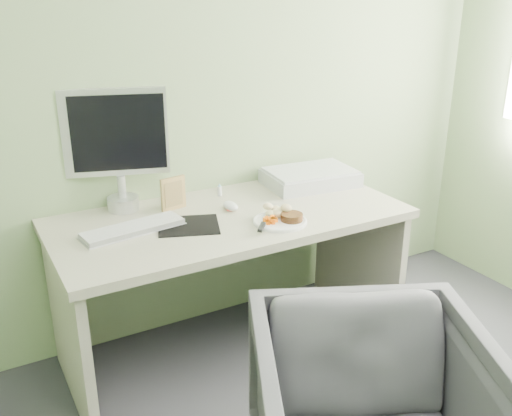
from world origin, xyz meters
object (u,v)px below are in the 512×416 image
plate (280,221)px  scanner (310,178)px  desk (231,251)px  monitor (117,143)px

plate → scanner: bearing=42.2°
plate → scanner: scanner is taller
desk → monitor: size_ratio=2.87×
desk → plate: (0.15, -0.20, 0.19)m
scanner → monitor: size_ratio=0.82×
plate → monitor: 0.81m
desk → scanner: bearing=17.5°
plate → monitor: size_ratio=0.43×
plate → scanner: (0.41, 0.37, 0.03)m
monitor → scanner: bearing=9.0°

